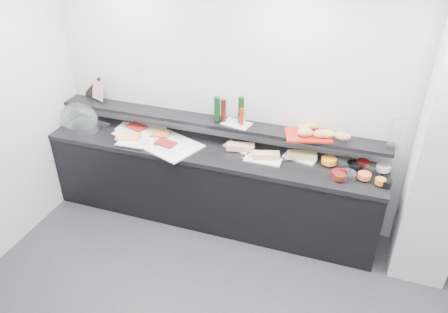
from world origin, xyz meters
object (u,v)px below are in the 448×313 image
(condiment_tray, at_px, (237,124))
(carafe, at_px, (395,134))
(cloche_base, at_px, (87,126))
(bread_tray, at_px, (308,135))
(sandwich_plate_mid, at_px, (263,160))
(framed_print, at_px, (93,86))

(condiment_tray, distance_m, carafe, 1.53)
(cloche_base, xyz_separation_m, carafe, (3.26, 0.17, 0.38))
(bread_tray, xyz_separation_m, carafe, (0.79, 0.01, 0.14))
(sandwich_plate_mid, height_order, condiment_tray, condiment_tray)
(cloche_base, relative_size, framed_print, 1.74)
(condiment_tray, relative_size, bread_tray, 0.66)
(sandwich_plate_mid, bearing_deg, condiment_tray, 148.83)
(framed_print, bearing_deg, sandwich_plate_mid, 2.80)
(cloche_base, distance_m, condiment_tray, 1.76)
(condiment_tray, bearing_deg, sandwich_plate_mid, -19.68)
(bread_tray, bearing_deg, framed_print, 159.81)
(framed_print, height_order, bread_tray, framed_print)
(sandwich_plate_mid, distance_m, framed_print, 2.20)
(condiment_tray, relative_size, carafe, 0.97)
(sandwich_plate_mid, distance_m, bread_tray, 0.51)
(framed_print, bearing_deg, cloche_base, -67.19)
(cloche_base, xyz_separation_m, condiment_tray, (1.74, 0.17, 0.24))
(sandwich_plate_mid, relative_size, bread_tray, 0.84)
(condiment_tray, bearing_deg, cloche_base, -162.93)
(bread_tray, relative_size, carafe, 1.46)
(cloche_base, height_order, sandwich_plate_mid, cloche_base)
(cloche_base, distance_m, sandwich_plate_mid, 2.08)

